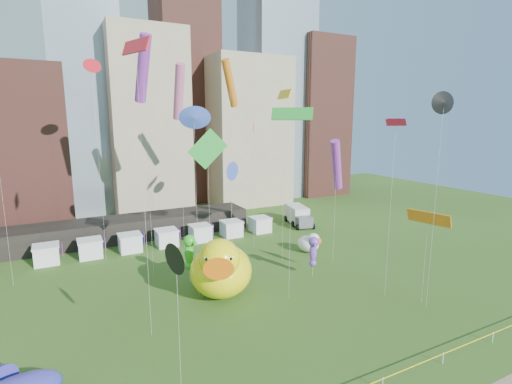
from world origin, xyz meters
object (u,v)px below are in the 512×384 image
seahorse_purple (314,249)px  box_truck (298,215)px  small_duck (309,243)px  seahorse_green (189,249)px  big_duck (221,268)px

seahorse_purple → box_truck: 22.39m
small_duck → seahorse_green: seahorse_green is taller
big_duck → seahorse_purple: bearing=24.6°
big_duck → small_duck: (15.65, 6.88, -1.75)m
small_duck → seahorse_purple: bearing=-131.0°
box_truck → big_duck: bearing=-125.7°
box_truck → seahorse_purple: bearing=-106.2°
seahorse_purple → small_duck: bearing=78.6°
seahorse_purple → box_truck: bearing=81.7°
seahorse_green → box_truck: (23.89, 14.70, -2.24)m
seahorse_green → box_truck: bearing=11.3°
seahorse_green → seahorse_purple: bearing=-40.6°
box_truck → small_duck: bearing=-104.4°
big_duck → seahorse_purple: big_duck is taller
small_duck → box_truck: 14.15m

